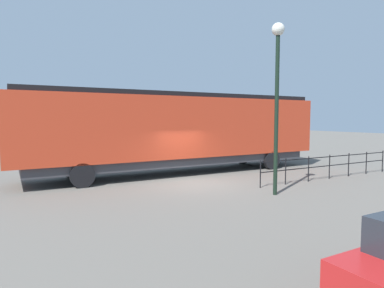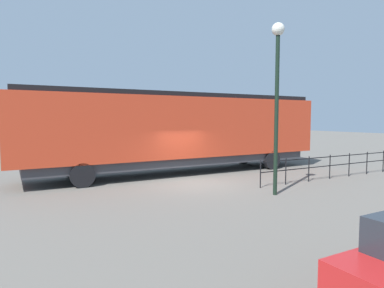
# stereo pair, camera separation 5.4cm
# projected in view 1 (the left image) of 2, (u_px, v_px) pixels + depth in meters

# --- Properties ---
(ground_plane) EXTENTS (120.00, 120.00, 0.00)m
(ground_plane) POSITION_uv_depth(u_px,v_px,m) (195.00, 184.00, 15.64)
(ground_plane) COLOR #666059
(locomotive) EXTENTS (3.10, 17.28, 4.44)m
(locomotive) POSITION_uv_depth(u_px,v_px,m) (187.00, 129.00, 18.68)
(locomotive) COLOR red
(locomotive) RESTS_ON ground_plane
(lamp_post) EXTENTS (0.50, 0.50, 6.78)m
(lamp_post) POSITION_uv_depth(u_px,v_px,m) (277.00, 78.00, 13.02)
(lamp_post) COLOR black
(lamp_post) RESTS_ON ground_plane
(platform_fence) EXTENTS (0.05, 9.13, 1.23)m
(platform_fence) POSITION_uv_depth(u_px,v_px,m) (330.00, 164.00, 16.83)
(platform_fence) COLOR black
(platform_fence) RESTS_ON ground_plane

